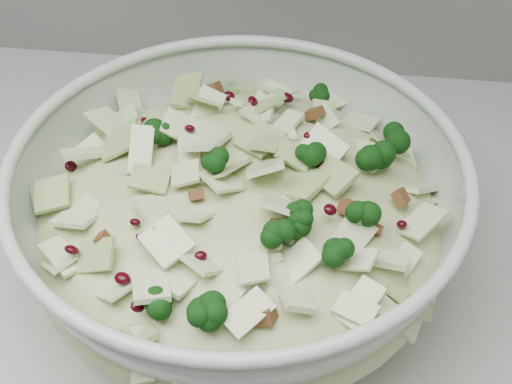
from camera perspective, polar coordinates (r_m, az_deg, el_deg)
mixing_bowl at (r=0.63m, az=-1.34°, el=-2.44°), size 0.45×0.45×0.16m
salad at (r=0.61m, az=-1.38°, el=-0.80°), size 0.36×0.36×0.16m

